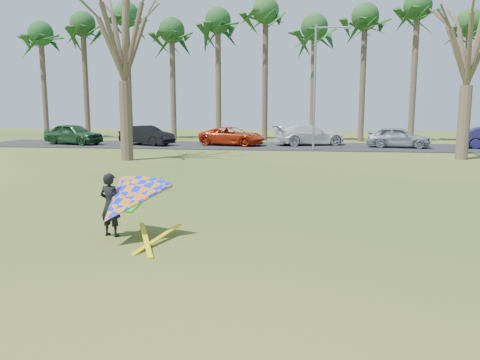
# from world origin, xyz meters

# --- Properties ---
(ground) EXTENTS (100.00, 100.00, 0.00)m
(ground) POSITION_xyz_m (0.00, 0.00, 0.00)
(ground) COLOR #1D470F
(ground) RESTS_ON ground
(parking_strip) EXTENTS (46.00, 7.00, 0.06)m
(parking_strip) POSITION_xyz_m (0.00, 25.00, 0.03)
(parking_strip) COLOR black
(parking_strip) RESTS_ON ground
(palm_0) EXTENTS (4.84, 4.84, 10.84)m
(palm_0) POSITION_xyz_m (-22.00, 31.00, 9.17)
(palm_0) COLOR #4D3B2E
(palm_0) RESTS_ON ground
(palm_1) EXTENTS (4.84, 4.84, 11.54)m
(palm_1) POSITION_xyz_m (-18.00, 31.00, 9.85)
(palm_1) COLOR #4E3C2E
(palm_1) RESTS_ON ground
(palm_2) EXTENTS (4.84, 4.84, 12.24)m
(palm_2) POSITION_xyz_m (-14.00, 31.00, 10.52)
(palm_2) COLOR #47392B
(palm_2) RESTS_ON ground
(palm_3) EXTENTS (4.84, 4.84, 10.84)m
(palm_3) POSITION_xyz_m (-10.00, 31.00, 9.17)
(palm_3) COLOR brown
(palm_3) RESTS_ON ground
(palm_4) EXTENTS (4.84, 4.84, 11.54)m
(palm_4) POSITION_xyz_m (-6.00, 31.00, 9.85)
(palm_4) COLOR #463A2A
(palm_4) RESTS_ON ground
(palm_5) EXTENTS (4.84, 4.84, 12.24)m
(palm_5) POSITION_xyz_m (-2.00, 31.00, 10.52)
(palm_5) COLOR #46372A
(palm_5) RESTS_ON ground
(palm_6) EXTENTS (4.84, 4.84, 10.84)m
(palm_6) POSITION_xyz_m (2.00, 31.00, 9.17)
(palm_6) COLOR #4B3B2D
(palm_6) RESTS_ON ground
(palm_7) EXTENTS (4.84, 4.84, 11.54)m
(palm_7) POSITION_xyz_m (6.00, 31.00, 9.85)
(palm_7) COLOR brown
(palm_7) RESTS_ON ground
(palm_8) EXTENTS (4.84, 4.84, 12.24)m
(palm_8) POSITION_xyz_m (10.00, 31.00, 10.52)
(palm_8) COLOR #4D3F2E
(palm_8) RESTS_ON ground
(palm_9) EXTENTS (4.84, 4.84, 10.84)m
(palm_9) POSITION_xyz_m (14.00, 31.00, 9.17)
(palm_9) COLOR #48382B
(palm_9) RESTS_ON ground
(bare_tree_left) EXTENTS (6.60, 6.60, 9.70)m
(bare_tree_left) POSITION_xyz_m (-8.00, 15.00, 6.92)
(bare_tree_left) COLOR #49382C
(bare_tree_left) RESTS_ON ground
(bare_tree_right) EXTENTS (6.27, 6.27, 9.21)m
(bare_tree_right) POSITION_xyz_m (10.00, 18.00, 6.57)
(bare_tree_right) COLOR brown
(bare_tree_right) RESTS_ON ground
(streetlight) EXTENTS (2.28, 0.18, 8.00)m
(streetlight) POSITION_xyz_m (2.16, 22.00, 4.46)
(streetlight) COLOR gray
(streetlight) RESTS_ON ground
(car_0) EXTENTS (4.88, 2.91, 1.56)m
(car_0) POSITION_xyz_m (-15.83, 24.14, 0.84)
(car_0) COLOR #1B4422
(car_0) RESTS_ON parking_strip
(car_1) EXTENTS (4.56, 3.09, 1.42)m
(car_1) POSITION_xyz_m (-10.14, 24.27, 0.77)
(car_1) COLOR black
(car_1) RESTS_ON parking_strip
(car_2) EXTENTS (5.20, 3.30, 1.34)m
(car_2) POSITION_xyz_m (-3.82, 24.88, 0.73)
(car_2) COLOR #B5290E
(car_2) RESTS_ON parking_strip
(car_3) EXTENTS (5.64, 3.78, 1.52)m
(car_3) POSITION_xyz_m (1.77, 25.92, 0.82)
(car_3) COLOR silver
(car_3) RESTS_ON parking_strip
(car_4) EXTENTS (4.47, 2.50, 1.44)m
(car_4) POSITION_xyz_m (7.86, 24.67, 0.78)
(car_4) COLOR gray
(car_4) RESTS_ON parking_strip
(kite_flyer) EXTENTS (2.13, 2.39, 2.02)m
(kite_flyer) POSITION_xyz_m (-2.26, 0.34, 0.84)
(kite_flyer) COLOR black
(kite_flyer) RESTS_ON ground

